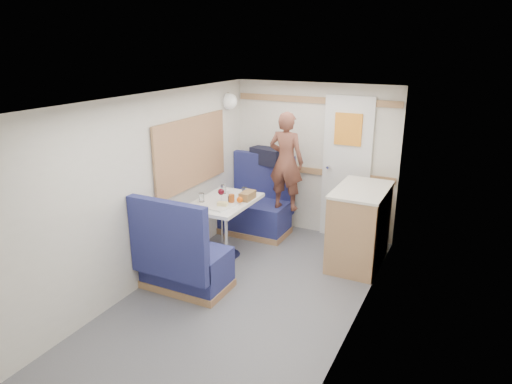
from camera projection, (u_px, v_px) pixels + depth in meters
The scene contains 28 objects.
floor at pixel (232, 311), 4.41m from camera, with size 4.50×4.50×0.00m, color #515156.
ceiling at pixel (228, 102), 3.79m from camera, with size 4.50×4.50×0.00m, color silver.
wall_back at pixel (314, 160), 6.01m from camera, with size 2.20×0.02×2.00m, color silver.
wall_left at pixel (134, 197), 4.56m from camera, with size 0.02×4.50×2.00m, color silver.
wall_right at pixel (350, 236), 3.63m from camera, with size 0.02×4.50×2.00m, color silver.
oak_trim_low at pixel (313, 171), 6.04m from camera, with size 2.15×0.02×0.08m, color #946643.
oak_trim_high at pixel (316, 100), 5.75m from camera, with size 2.15×0.02×0.08m, color #946643.
side_window at pixel (191, 152), 5.33m from camera, with size 0.04×1.30×0.72m, color #979B84.
rear_door at pixel (346, 166), 5.81m from camera, with size 0.62×0.12×1.86m.
dinette_table at pixel (224, 213), 5.36m from camera, with size 0.62×0.92×0.72m.
bench_far at pixel (257, 211), 6.18m from camera, with size 0.90×0.59×1.05m.
bench_near at pixel (183, 264), 4.71m from camera, with size 0.90×0.59×1.05m.
ledge at pixel (265, 165), 6.21m from camera, with size 0.90×0.14×0.04m, color #946643.
dome_light at pixel (229, 101), 5.88m from camera, with size 0.20×0.20×0.20m, color white.
galley_counter at pixel (359, 226), 5.24m from camera, with size 0.57×0.92×0.92m.
person at pixel (286, 161), 5.66m from camera, with size 0.45×0.30×1.24m, color brown.
duffel_bag at pixel (267, 156), 6.16m from camera, with size 0.46×0.22×0.22m, color black.
tray at pixel (221, 205), 5.12m from camera, with size 0.26×0.35×0.02m, color silver.
orange_fruit at pixel (240, 200), 5.17m from camera, with size 0.07×0.07×0.07m, color #EF500A.
cheese_block at pixel (223, 204), 5.09m from camera, with size 0.11×0.07×0.04m, color #DFCC81.
wine_glass at pixel (221, 192), 5.20m from camera, with size 0.08×0.08×0.17m.
tumbler_left at pixel (202, 198), 5.25m from camera, with size 0.06×0.06×0.10m, color silver.
tumbler_mid at pixel (223, 189), 5.54m from camera, with size 0.07×0.07×0.11m, color white.
tumbler_right at pixel (245, 192), 5.45m from camera, with size 0.07×0.07×0.11m, color white.
beer_glass at pixel (231, 199), 5.19m from camera, with size 0.07×0.07×0.11m, color #964315.
pepper_grinder at pixel (229, 200), 5.20m from camera, with size 0.03×0.03×0.09m, color black.
salt_grinder at pixel (229, 193), 5.42m from camera, with size 0.03×0.03×0.08m, color silver.
bread_loaf at pixel (247, 196), 5.34m from camera, with size 0.12×0.22×0.09m, color olive.
Camera 1 is at (1.91, -3.33, 2.47)m, focal length 32.00 mm.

